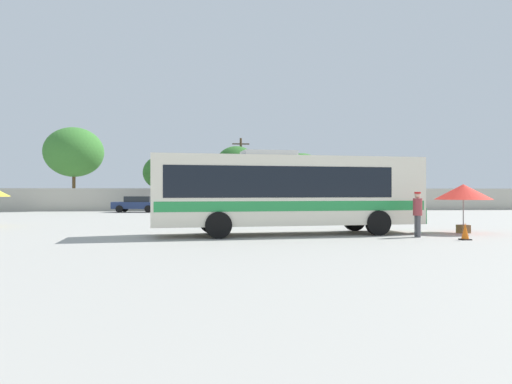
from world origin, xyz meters
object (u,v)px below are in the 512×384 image
Objects in this scene: traffic_cone_on_apron at (465,232)px; parked_car_rightmost_red at (325,203)px; roadside_tree_right at (302,173)px; vendor_umbrella_near_gate_red at (463,193)px; roadside_tree_midright at (236,164)px; parked_car_second_maroon at (197,203)px; coach_bus_cream_green at (285,190)px; utility_pole_near at (241,172)px; parked_car_leftmost_dark_blue at (137,204)px; roadside_tree_left at (74,152)px; roadside_tree_midleft at (164,173)px; parked_car_third_maroon at (265,203)px; attendant_by_bus_door at (418,211)px.

parked_car_rightmost_red is at bearing 88.35° from traffic_cone_on_apron.
parked_car_rightmost_red is 6.45m from roadside_tree_right.
roadside_tree_right is (-1.88, 29.06, 2.06)m from vendor_umbrella_near_gate_red.
traffic_cone_on_apron is (-1.51, -2.92, -1.47)m from vendor_umbrella_near_gate_red.
parked_car_second_maroon is at bearing -120.70° from roadside_tree_midright.
traffic_cone_on_apron is at bearing -117.24° from vendor_umbrella_near_gate_red.
utility_pole_near is at bearing 90.51° from coach_bus_cream_green.
utility_pole_near is (-0.27, 30.09, 2.03)m from coach_bus_cream_green.
parked_car_leftmost_dark_blue is 11.91m from roadside_tree_midright.
roadside_tree_midright is (16.29, 0.95, -0.99)m from roadside_tree_left.
coach_bus_cream_green is 32.04m from roadside_tree_midleft.
utility_pole_near reaches higher than traffic_cone_on_apron.
roadside_tree_midright is at bearing 91.41° from coach_bus_cream_green.
roadside_tree_midleft is (-8.07, 0.79, -0.05)m from utility_pole_near.
parked_car_second_maroon is 0.79× the size of roadside_tree_right.
parked_car_third_maroon reaches higher than traffic_cone_on_apron.
utility_pole_near reaches higher than parked_car_third_maroon.
parked_car_third_maroon is 8.32m from roadside_tree_midright.
parked_car_rightmost_red is 0.74× the size of roadside_tree_right.
roadside_tree_midleft is at bearing 154.60° from parked_car_rightmost_red.
parked_car_rightmost_red is 0.76× the size of roadside_tree_midleft.
parked_car_leftmost_dark_blue is 0.92× the size of parked_car_second_maroon.
utility_pole_near reaches higher than roadside_tree_right.
attendant_by_bus_door reaches higher than parked_car_rightmost_red.
parked_car_leftmost_dark_blue is 0.64× the size of roadside_tree_midright.
roadside_tree_midright is at bearing -171.41° from utility_pole_near.
roadside_tree_midleft is (-8.34, 30.87, 1.98)m from coach_bus_cream_green.
traffic_cone_on_apron is at bearing -91.65° from parked_car_rightmost_red.
parked_car_leftmost_dark_blue is (-9.96, 23.65, -1.12)m from coach_bus_cream_green.
attendant_by_bus_door is 35.31m from roadside_tree_midleft.
traffic_cone_on_apron is (6.39, -2.89, -1.57)m from coach_bus_cream_green.
roadside_tree_right is at bearing 27.69° from parked_car_second_maroon.
parked_car_second_maroon is at bearing 101.05° from coach_bus_cream_green.
roadside_tree_midright is (-8.64, 29.98, 3.03)m from vendor_umbrella_near_gate_red.
vendor_umbrella_near_gate_red is 26.62m from parked_car_second_maroon.
coach_bus_cream_green reaches higher than attendant_by_bus_door.
parked_car_leftmost_dark_blue is at bearing 127.10° from vendor_umbrella_near_gate_red.
vendor_umbrella_near_gate_red is 0.37× the size of roadside_tree_midright.
roadside_tree_midleft reaches higher than parked_car_rightmost_red.
parked_car_leftmost_dark_blue is 6.60× the size of traffic_cone_on_apron.
parked_car_second_maroon is 6.19m from parked_car_third_maroon.
utility_pole_near is at bearing 138.50° from parked_car_rightmost_red.
vendor_umbrella_near_gate_red is 0.57× the size of parked_car_rightmost_red.
parked_car_third_maroon is (-3.50, 24.77, -0.22)m from attendant_by_bus_door.
parked_car_leftmost_dark_blue is at bearing 121.64° from traffic_cone_on_apron.
roadside_tree_right is (0.94, 30.77, 2.81)m from attendant_by_bus_door.
parked_car_third_maroon is at bearing -126.53° from roadside_tree_right.
parked_car_third_maroon is at bearing -71.50° from roadside_tree_midright.
roadside_tree_midright is 1.13× the size of roadside_tree_right.
utility_pole_near is at bearing 33.59° from parked_car_leftmost_dark_blue.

